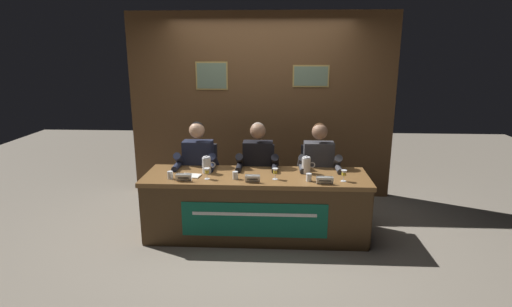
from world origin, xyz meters
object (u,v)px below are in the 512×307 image
Objects in this scene: chair_right at (316,183)px; juice_glass_right at (344,174)px; nameplate_right at (325,180)px; water_cup_right at (309,178)px; panelist_right at (319,167)px; water_cup_center at (235,176)px; juice_glass_left at (207,171)px; panelist_center at (258,166)px; chair_center at (258,182)px; document_stack_left at (191,176)px; water_pitcher_right_side at (306,165)px; water_pitcher_left_side at (207,165)px; chair_left at (201,181)px; conference_table at (256,198)px; juice_glass_center at (275,172)px; water_cup_left at (170,175)px; nameplate_center at (252,179)px; panelist_left at (197,165)px; nameplate_left at (184,177)px.

juice_glass_right is at bearing -73.92° from chair_right.
nameplate_right is 0.18m from water_cup_right.
water_cup_center is at bearing -151.87° from panelist_right.
juice_glass_left is 0.75m from panelist_center.
juice_glass_left is at bearing -125.83° from chair_center.
nameplate_right is 1.48m from document_stack_left.
water_pitcher_left_side is at bearing -177.49° from water_pitcher_right_side.
juice_glass_left is (0.21, -0.73, 0.36)m from chair_left.
water_pitcher_right_side is (0.57, 0.20, 0.33)m from conference_table.
juice_glass_left is 0.23m from water_pitcher_left_side.
panelist_center is 1.09m from juice_glass_right.
water_pitcher_left_side is 1.13m from water_pitcher_right_side.
juice_glass_center is 1.46× the size of water_cup_right.
juice_glass_left is 1.46× the size of water_cup_center.
juice_glass_right is 0.47m from water_pitcher_right_side.
chair_left is at bearing 150.61° from water_cup_right.
water_cup_center is at bearing 2.23° from water_cup_left.
chair_right is at bearing 89.92° from nameplate_right.
water_cup_center is (0.71, 0.03, 0.00)m from water_cup_left.
nameplate_center is at bearing -27.03° from water_cup_center.
chair_right is 0.84m from juice_glass_right.
conference_table is 0.36m from water_cup_center.
chair_center is at bearing 90.00° from panelist_center.
panelist_center is 0.97m from nameplate_right.
panelist_center is at bearing 0.00° from panelist_left.
juice_glass_center is (0.74, 0.03, 0.00)m from juice_glass_left.
chair_left is at bearing 90.00° from panelist_left.
juice_glass_left reaches higher than nameplate_right.
chair_center is 0.81m from panelist_right.
water_pitcher_left_side is 0.23m from document_stack_left.
water_cup_left is 1.23m from chair_center.
panelist_center is 10.05× the size of juice_glass_right.
chair_left is 1.52m from panelist_right.
nameplate_right is (-0.00, -0.63, 0.04)m from panelist_right.
juice_glass_right reaches higher than water_cup_left.
document_stack_left is at bearing -140.23° from water_pitcher_left_side.
nameplate_right is at bearing -29.27° from chair_left.
juice_glass_left is 1.46× the size of water_cup_left.
water_pitcher_left_side is at bearing -60.34° from panelist_left.
water_pitcher_right_side reaches higher than nameplate_right.
panelist_right is at bearing 0.00° from panelist_center.
juice_glass_right is at bearing -29.06° from panelist_center.
nameplate_left is 1.36× the size of juice_glass_left.
water_cup_left is (-0.40, -0.01, -0.05)m from juice_glass_left.
chair_center is 0.99m from water_cup_right.
chair_right is at bearing 0.00° from chair_left.
juice_glass_left reaches higher than water_cup_left.
conference_table is 0.81m from nameplate_right.
water_cup_left is 1.75m from panelist_right.
nameplate_center is (-0.02, -0.16, 0.28)m from conference_table.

